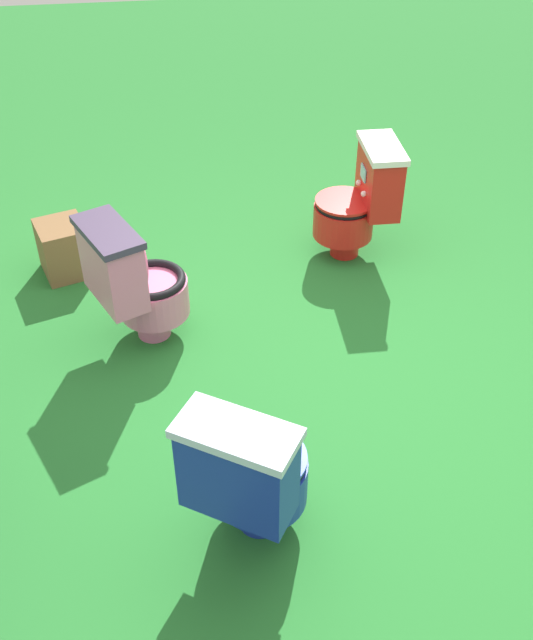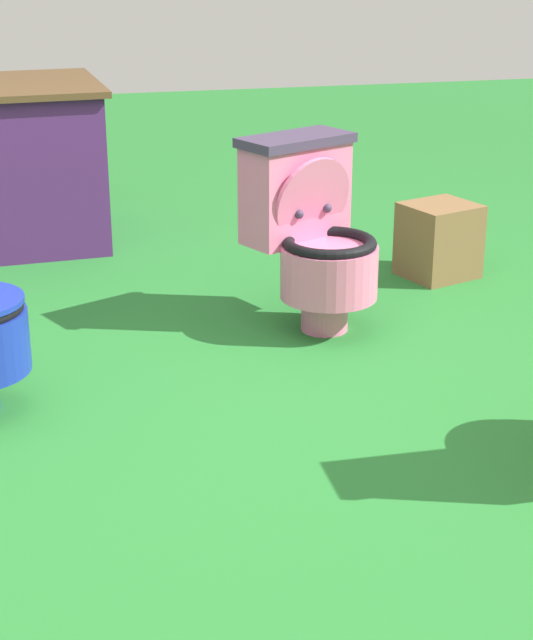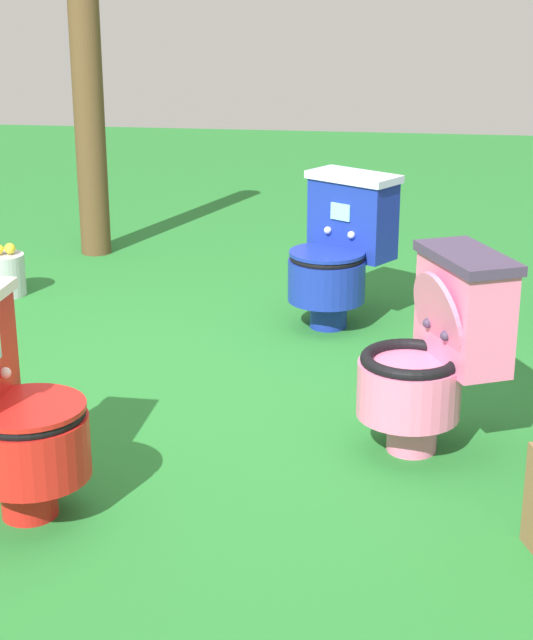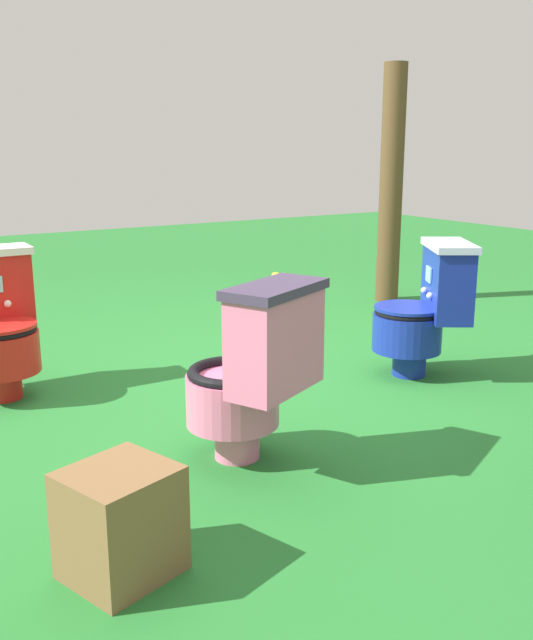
% 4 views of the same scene
% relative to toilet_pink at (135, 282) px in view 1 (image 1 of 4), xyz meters
% --- Properties ---
extents(ground, '(14.00, 14.00, 0.00)m').
position_rel_toilet_pink_xyz_m(ground, '(-0.44, -0.88, -0.37)').
color(ground, '#26752D').
extents(toilet_pink, '(0.57, 0.62, 0.73)m').
position_rel_toilet_pink_xyz_m(toilet_pink, '(0.00, 0.00, 0.00)').
color(toilet_pink, pink).
rests_on(toilet_pink, ground).
extents(toilet_blue, '(0.63, 0.60, 0.73)m').
position_rel_toilet_pink_xyz_m(toilet_blue, '(-1.34, -0.44, -0.00)').
color(toilet_blue, '#192D9E').
rests_on(toilet_blue, ground).
extents(toilet_red, '(0.44, 0.50, 0.73)m').
position_rel_toilet_pink_xyz_m(toilet_red, '(0.67, -1.34, -0.00)').
color(toilet_red, red).
rests_on(toilet_red, ground).
extents(small_crate, '(0.37, 0.35, 0.33)m').
position_rel_toilet_pink_xyz_m(small_crate, '(0.71, 0.44, -0.21)').
color(small_crate, brown).
rests_on(small_crate, ground).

